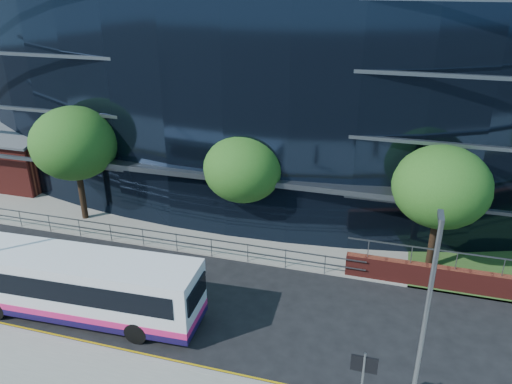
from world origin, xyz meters
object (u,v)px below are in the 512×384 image
(brick_pavilion, at_px, (10,152))
(city_bus, at_px, (81,285))
(tree_far_c, at_px, (441,187))
(tree_far_b, at_px, (243,168))
(tree_far_a, at_px, (74,143))
(street_sign, at_px, (363,373))
(streetlight_east, at_px, (422,336))

(brick_pavilion, relative_size, city_bus, 0.79)
(city_bus, bearing_deg, tree_far_c, 26.52)
(tree_far_b, relative_size, city_bus, 0.55)
(tree_far_a, bearing_deg, tree_far_b, 2.86)
(street_sign, relative_size, tree_far_c, 0.43)
(tree_far_c, bearing_deg, street_sign, -103.29)
(tree_far_b, bearing_deg, city_bus, -118.08)
(tree_far_b, height_order, streetlight_east, streetlight_east)
(street_sign, height_order, city_bus, street_sign)
(tree_far_a, relative_size, tree_far_b, 1.15)
(brick_pavilion, xyz_separation_m, street_sign, (26.50, -15.09, 0.21))
(brick_pavilion, bearing_deg, streetlight_east, -29.24)
(tree_far_a, height_order, city_bus, tree_far_a)
(street_sign, xyz_separation_m, tree_far_b, (-7.50, 11.09, 2.06))
(tree_far_b, bearing_deg, streetlight_east, -52.37)
(tree_far_a, distance_m, tree_far_b, 10.03)
(street_sign, relative_size, tree_far_a, 0.40)
(brick_pavilion, bearing_deg, tree_far_c, -8.82)
(city_bus, bearing_deg, brick_pavilion, 136.10)
(streetlight_east, distance_m, city_bus, 14.24)
(streetlight_east, bearing_deg, tree_far_b, 127.63)
(tree_far_b, relative_size, streetlight_east, 0.76)
(brick_pavilion, relative_size, tree_far_b, 1.42)
(brick_pavilion, distance_m, street_sign, 30.49)
(brick_pavilion, height_order, street_sign, brick_pavilion)
(city_bus, bearing_deg, tree_far_b, 59.31)
(brick_pavilion, relative_size, tree_far_a, 1.23)
(tree_far_a, relative_size, tree_far_c, 1.07)
(street_sign, bearing_deg, tree_far_c, 76.71)
(street_sign, bearing_deg, city_bus, 168.58)
(brick_pavilion, height_order, tree_far_c, tree_far_c)
(brick_pavilion, xyz_separation_m, city_bus, (14.39, -12.64, -0.39))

